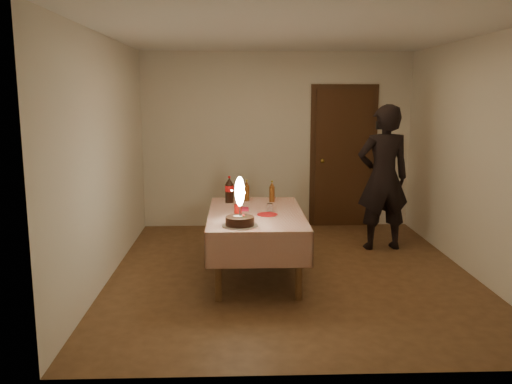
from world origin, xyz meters
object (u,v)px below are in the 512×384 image
at_px(birthday_cake, 240,214).
at_px(clear_cup, 270,208).
at_px(red_plate, 267,214).
at_px(red_cup, 238,209).
at_px(amber_bottle_left, 247,191).
at_px(cola_bottle, 229,190).
at_px(dining_table, 256,221).
at_px(amber_bottle_right, 272,192).
at_px(photographer, 383,178).

bearing_deg(birthday_cake, clear_cup, 62.24).
bearing_deg(red_plate, clear_cup, 77.32).
bearing_deg(red_cup, amber_bottle_left, 81.42).
distance_m(red_plate, cola_bottle, 0.80).
bearing_deg(dining_table, amber_bottle_left, 97.55).
relative_size(birthday_cake, clear_cup, 5.39).
bearing_deg(birthday_cake, amber_bottle_right, 71.68).
height_order(clear_cup, photographer, photographer).
distance_m(dining_table, clear_cup, 0.21).
bearing_deg(photographer, cola_bottle, -166.28).
distance_m(birthday_cake, clear_cup, 0.72).
distance_m(dining_table, photographer, 1.98).
relative_size(cola_bottle, amber_bottle_left, 1.25).
bearing_deg(cola_bottle, red_cup, -80.60).
bearing_deg(red_cup, cola_bottle, 99.40).
bearing_deg(dining_table, red_cup, -163.59).
bearing_deg(photographer, birthday_cake, -138.57).
height_order(amber_bottle_right, photographer, photographer).
relative_size(clear_cup, amber_bottle_right, 0.35).
relative_size(red_cup, amber_bottle_right, 0.39).
height_order(red_cup, amber_bottle_right, amber_bottle_right).
bearing_deg(clear_cup, cola_bottle, 130.84).
relative_size(red_plate, clear_cup, 2.44).
xyz_separation_m(birthday_cake, red_plate, (0.30, 0.47, -0.11)).
bearing_deg(red_cup, photographer, 30.10).
distance_m(red_plate, clear_cup, 0.17).
height_order(amber_bottle_left, amber_bottle_right, same).
xyz_separation_m(dining_table, birthday_cake, (-0.18, -0.61, 0.21)).
height_order(dining_table, clear_cup, clear_cup).
xyz_separation_m(red_plate, amber_bottle_left, (-0.21, 0.79, 0.11)).
bearing_deg(photographer, dining_table, -148.50).
bearing_deg(clear_cup, amber_bottle_right, 83.89).
bearing_deg(amber_bottle_right, amber_bottle_left, 165.26).
relative_size(birthday_cake, amber_bottle_right, 1.90).
bearing_deg(photographer, red_plate, -143.29).
distance_m(birthday_cake, photographer, 2.46).
bearing_deg(birthday_cake, amber_bottle_left, 85.85).
relative_size(dining_table, amber_bottle_left, 6.75).
relative_size(red_cup, photographer, 0.05).
distance_m(cola_bottle, photographer, 2.02).
bearing_deg(clear_cup, red_plate, -102.68).
distance_m(birthday_cake, amber_bottle_right, 1.24).
relative_size(birthday_cake, cola_bottle, 1.53).
distance_m(birthday_cake, amber_bottle_left, 1.26).
height_order(red_cup, cola_bottle, cola_bottle).
relative_size(birthday_cake, amber_bottle_left, 1.90).
relative_size(red_cup, cola_bottle, 0.31).
height_order(clear_cup, amber_bottle_right, amber_bottle_right).
distance_m(red_plate, photographer, 1.94).
xyz_separation_m(dining_table, photographer, (1.66, 1.02, 0.31)).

